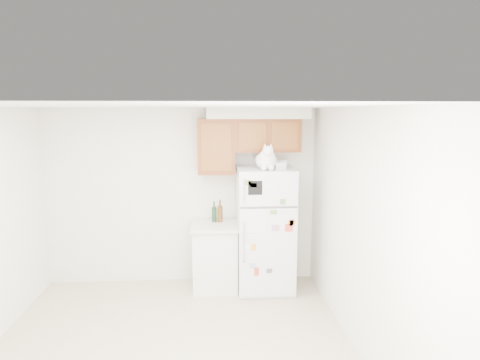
{
  "coord_description": "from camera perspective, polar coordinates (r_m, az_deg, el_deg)",
  "views": [
    {
      "loc": [
        0.44,
        -4.03,
        2.46
      ],
      "look_at": [
        0.81,
        1.55,
        1.55
      ],
      "focal_mm": 32.0,
      "sensor_mm": 36.0,
      "label": 1
    }
  ],
  "objects": [
    {
      "name": "room_shell",
      "position": [
        4.36,
        -7.91,
        -1.24
      ],
      "size": [
        3.84,
        4.04,
        2.52
      ],
      "color": "white",
      "rests_on": "ground_plane"
    },
    {
      "name": "refrigerator",
      "position": [
        5.9,
        3.38,
        -6.59
      ],
      "size": [
        0.76,
        0.78,
        1.7
      ],
      "color": "silver",
      "rests_on": "ground_plane"
    },
    {
      "name": "storage_box_front",
      "position": [
        5.65,
        5.23,
        1.94
      ],
      "size": [
        0.18,
        0.15,
        0.09
      ],
      "primitive_type": "cube",
      "rotation": [
        0.0,
        0.0,
        0.33
      ],
      "color": "white",
      "rests_on": "refrigerator"
    },
    {
      "name": "storage_box_back",
      "position": [
        5.79,
        5.2,
        2.16
      ],
      "size": [
        0.21,
        0.17,
        0.1
      ],
      "primitive_type": "cube",
      "rotation": [
        0.0,
        0.0,
        0.28
      ],
      "color": "white",
      "rests_on": "refrigerator"
    },
    {
      "name": "bottle_green",
      "position": [
        5.99,
        -3.46,
        -4.24
      ],
      "size": [
        0.07,
        0.07,
        0.29
      ],
      "primitive_type": null,
      "color": "#19381E",
      "rests_on": "base_counter"
    },
    {
      "name": "cat",
      "position": [
        5.57,
        3.58,
        2.75
      ],
      "size": [
        0.34,
        0.5,
        0.35
      ],
      "color": "white",
      "rests_on": "refrigerator"
    },
    {
      "name": "base_counter",
      "position": [
        6.05,
        -3.35,
        -10.06
      ],
      "size": [
        0.64,
        0.64,
        0.92
      ],
      "color": "white",
      "rests_on": "ground_plane"
    },
    {
      "name": "ground_plane",
      "position": [
        4.74,
        -9.24,
        -22.19
      ],
      "size": [
        3.8,
        4.0,
        0.01
      ],
      "primitive_type": "cube",
      "color": "tan"
    },
    {
      "name": "bottle_amber",
      "position": [
        5.98,
        -2.68,
        -4.15
      ],
      "size": [
        0.07,
        0.07,
        0.31
      ],
      "primitive_type": null,
      "color": "#593814",
      "rests_on": "base_counter"
    }
  ]
}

